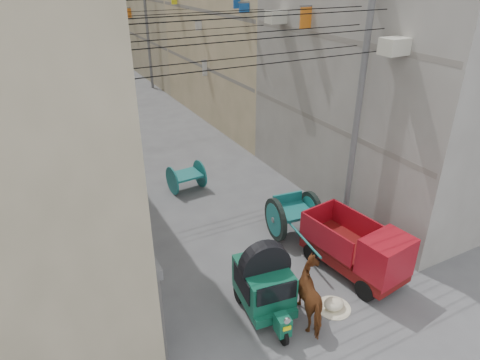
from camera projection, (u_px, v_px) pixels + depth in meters
shutters_left at (96, 186)px, 14.85m from camera, size 0.18×14.40×2.88m
signboards at (120, 61)px, 24.50m from camera, size 8.22×40.52×5.67m
utility_poles at (143, 66)px, 20.58m from camera, size 7.40×22.20×8.00m
overhead_cables at (155, 9)px, 17.29m from camera, size 7.40×22.52×1.12m
auto_rickshaw at (264, 282)px, 11.16m from camera, size 1.55×2.41×1.65m
tonga_cart at (294, 215)px, 14.53m from camera, size 1.69×3.37×1.46m
mini_truck at (363, 254)px, 12.40m from camera, size 1.81×3.33×1.78m
second_cart at (186, 176)px, 17.51m from camera, size 1.40×1.26×1.17m
feed_sack at (334, 304)px, 11.60m from camera, size 0.59×0.47×0.29m
horse at (315, 296)px, 11.02m from camera, size 1.29×1.92×1.49m
distant_car_white at (96, 98)px, 28.07m from camera, size 1.54×3.42×1.14m
distant_car_grey at (103, 70)px, 35.21m from camera, size 2.00×4.01×1.26m
distant_car_green at (94, 69)px, 35.67m from camera, size 2.09×4.36×1.22m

